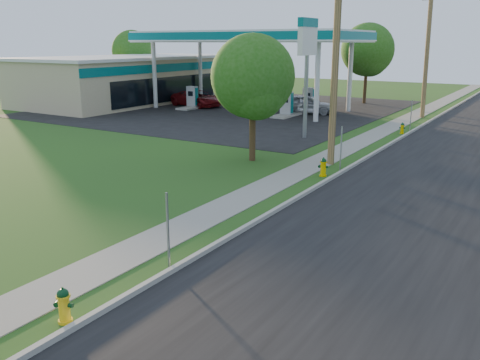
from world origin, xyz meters
name	(u,v)px	position (x,y,z in m)	size (l,w,h in m)	color
ground_plane	(16,346)	(0.00, 0.00, 0.00)	(140.00, 140.00, 0.00)	#27481C
road	(400,230)	(4.50, 10.00, 0.01)	(8.00, 120.00, 0.02)	black
curb	(283,206)	(0.50, 10.00, 0.07)	(0.15, 120.00, 0.15)	#9E9C91
sidewalk	(240,200)	(-1.25, 10.00, 0.01)	(1.50, 120.00, 0.03)	gray
forecourt	(230,108)	(-16.00, 32.00, 0.01)	(26.00, 28.00, 0.02)	black
utility_pole_mid	(336,56)	(-0.60, 17.00, 4.95)	(1.40, 0.32, 9.80)	brown
utility_pole_far	(427,52)	(-0.60, 35.00, 4.80)	(1.40, 0.32, 9.50)	brown
sign_post_near	(168,231)	(0.25, 4.20, 1.00)	(0.05, 0.04, 2.00)	gray
sign_post_mid	(341,149)	(0.25, 16.00, 1.00)	(0.05, 0.04, 2.00)	gray
sign_post_far	(411,116)	(0.25, 28.20, 1.00)	(0.05, 0.04, 2.00)	gray
gas_canopy	(250,37)	(-14.00, 32.00, 5.90)	(18.18, 9.18, 6.40)	silver
fuel_pump_nw	(192,100)	(-18.50, 30.00, 0.72)	(1.20, 3.20, 1.90)	#9E9C91
fuel_pump_ne	(287,107)	(-9.50, 30.00, 0.72)	(1.20, 3.20, 1.90)	#9E9C91
fuel_pump_sw	(219,96)	(-18.50, 34.00, 0.72)	(1.20, 3.20, 1.90)	#9E9C91
fuel_pump_se	(308,102)	(-9.50, 34.00, 0.72)	(1.20, 3.20, 1.90)	#9E9C91
convenience_store	(134,78)	(-26.98, 32.00, 2.13)	(10.40, 22.40, 4.25)	tan
price_pylon	(307,44)	(-4.50, 22.50, 5.43)	(0.34, 2.04, 6.85)	gray
tree_verge	(254,80)	(-4.04, 15.68, 3.84)	(3.93, 3.93, 5.96)	#392914
tree_lot	(368,52)	(-7.16, 41.50, 4.67)	(4.78, 4.78, 7.25)	#392914
tree_back	(132,52)	(-33.38, 38.66, 4.42)	(4.53, 4.53, 6.86)	#392914
hydrant_near	(64,305)	(0.11, 1.06, 0.39)	(0.41, 0.36, 0.79)	yellow
hydrant_mid	(323,167)	(-0.04, 14.76, 0.40)	(0.43, 0.38, 0.83)	#ECBC00
hydrant_far	(402,128)	(0.06, 27.04, 0.35)	(0.37, 0.33, 0.71)	#DCB100
car_red	(197,98)	(-19.05, 31.41, 0.71)	(2.35, 5.10, 1.42)	maroon
car_silver	(307,104)	(-8.81, 32.27, 0.76)	(1.79, 4.45, 1.52)	silver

